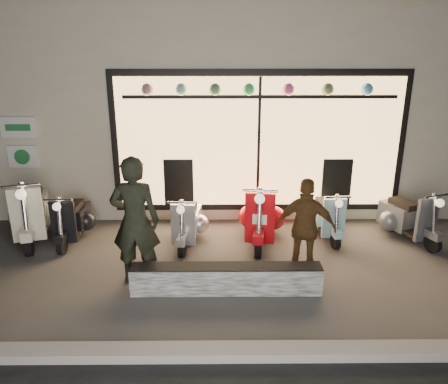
# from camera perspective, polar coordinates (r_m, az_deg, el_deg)

# --- Properties ---
(ground) EXTENTS (40.00, 40.00, 0.00)m
(ground) POSITION_cam_1_polar(r_m,az_deg,el_deg) (6.83, -1.20, -10.01)
(ground) COLOR #383533
(ground) RESTS_ON ground
(kerb) EXTENTS (40.00, 0.25, 0.12)m
(kerb) POSITION_cam_1_polar(r_m,az_deg,el_deg) (5.13, -1.47, -20.20)
(kerb) COLOR slate
(kerb) RESTS_ON ground
(shop_building) EXTENTS (10.20, 6.23, 4.20)m
(shop_building) POSITION_cam_1_polar(r_m,az_deg,el_deg) (11.04, -0.96, 12.57)
(shop_building) COLOR beige
(shop_building) RESTS_ON ground
(graffiti_barrier) EXTENTS (2.63, 0.28, 0.40)m
(graffiti_barrier) POSITION_cam_1_polar(r_m,az_deg,el_deg) (6.17, 0.30, -11.28)
(graffiti_barrier) COLOR black
(graffiti_barrier) RESTS_ON ground
(scooter_silver) EXTENTS (0.47, 1.25, 0.89)m
(scooter_silver) POSITION_cam_1_polar(r_m,az_deg,el_deg) (7.65, -4.70, -3.84)
(scooter_silver) COLOR black
(scooter_silver) RESTS_ON ground
(scooter_red) EXTENTS (0.63, 1.53, 1.09)m
(scooter_red) POSITION_cam_1_polar(r_m,az_deg,el_deg) (7.74, 4.93, -2.93)
(scooter_red) COLOR black
(scooter_red) RESTS_ON ground
(scooter_black) EXTENTS (0.41, 1.26, 0.91)m
(scooter_black) POSITION_cam_1_polar(r_m,az_deg,el_deg) (8.17, -19.05, -3.30)
(scooter_black) COLOR black
(scooter_black) RESTS_ON ground
(scooter_cream) EXTENTS (0.80, 1.61, 1.15)m
(scooter_cream) POSITION_cam_1_polar(r_m,az_deg,el_deg) (8.49, -23.70, -2.34)
(scooter_cream) COLOR black
(scooter_cream) RESTS_ON ground
(scooter_blue) EXTENTS (0.44, 1.23, 0.88)m
(scooter_blue) POSITION_cam_1_polar(r_m,az_deg,el_deg) (8.11, 13.08, -2.98)
(scooter_blue) COLOR black
(scooter_blue) RESTS_ON ground
(scooter_grey) EXTENTS (0.73, 1.30, 0.94)m
(scooter_grey) POSITION_cam_1_polar(r_m,az_deg,el_deg) (8.41, 22.46, -2.99)
(scooter_grey) COLOR black
(scooter_grey) RESTS_ON ground
(man) EXTENTS (0.70, 0.47, 1.88)m
(man) POSITION_cam_1_polar(r_m,az_deg,el_deg) (6.25, -11.53, -3.73)
(man) COLOR black
(man) RESTS_ON ground
(woman) EXTENTS (0.93, 0.55, 1.49)m
(woman) POSITION_cam_1_polar(r_m,az_deg,el_deg) (6.51, 10.63, -4.58)
(woman) COLOR #56381B
(woman) RESTS_ON ground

